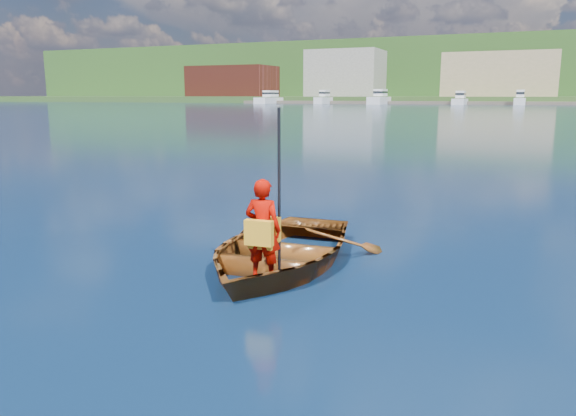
{
  "coord_description": "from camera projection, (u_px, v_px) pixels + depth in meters",
  "views": [
    {
      "loc": [
        3.77,
        -6.79,
        2.27
      ],
      "look_at": [
        0.91,
        -0.07,
        0.8
      ],
      "focal_mm": 35.0,
      "sensor_mm": 36.0,
      "label": 1
    }
  ],
  "objects": [
    {
      "name": "hillside_trees",
      "position": [
        371.0,
        57.0,
        249.06
      ],
      "size": [
        315.07,
        84.56,
        25.0
      ],
      "color": "#382314",
      "rests_on": "ground"
    },
    {
      "name": "ground",
      "position": [
        232.0,
        257.0,
        8.02
      ],
      "size": [
        600.0,
        600.0,
        0.0
      ],
      "color": "#172348",
      "rests_on": "ground"
    },
    {
      "name": "dock",
      "position": [
        536.0,
        103.0,
        139.53
      ],
      "size": [
        160.05,
        7.52,
        0.8
      ],
      "color": "brown",
      "rests_on": "ground"
    },
    {
      "name": "waterfront_buildings",
      "position": [
        489.0,
        76.0,
        158.27
      ],
      "size": [
        202.0,
        16.0,
        14.0
      ],
      "color": "brown",
      "rests_on": "ground"
    },
    {
      "name": "child_paddler",
      "position": [
        263.0,
        230.0,
        6.64
      ],
      "size": [
        0.46,
        0.35,
        2.04
      ],
      "color": "#B10900",
      "rests_on": "ground"
    },
    {
      "name": "shoreline",
      "position": [
        523.0,
        75.0,
        219.37
      ],
      "size": [
        400.0,
        140.0,
        22.0
      ],
      "color": "#315E23",
      "rests_on": "ground"
    },
    {
      "name": "marina_yachts",
      "position": [
        533.0,
        99.0,
        135.39
      ],
      "size": [
        141.98,
        13.66,
        4.44
      ],
      "color": "silver",
      "rests_on": "ground"
    },
    {
      "name": "rowboat",
      "position": [
        279.0,
        250.0,
        7.62
      ],
      "size": [
        2.63,
        3.57,
        0.72
      ],
      "color": "#65250C",
      "rests_on": "ground"
    }
  ]
}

